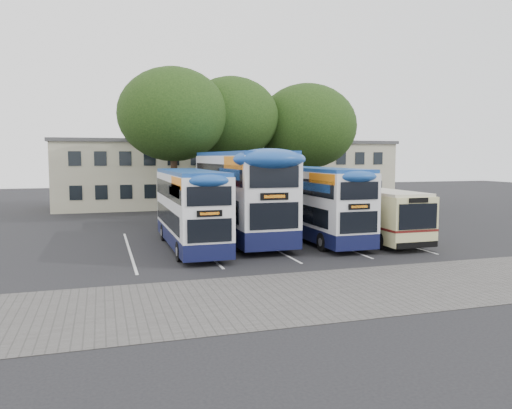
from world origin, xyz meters
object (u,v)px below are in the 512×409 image
at_px(tree_left, 173,115).
at_px(bus_dd_right, 316,200).
at_px(bus_single, 366,210).
at_px(tree_mid, 231,118).
at_px(bus_dd_mid, 240,191).
at_px(tree_right, 307,126).
at_px(lamp_post, 316,152).
at_px(bus_dd_left, 190,205).

xyz_separation_m(tree_left, bus_dd_right, (6.28, -11.17, -5.44)).
height_order(bus_dd_right, bus_single, bus_dd_right).
bearing_deg(tree_mid, bus_single, -70.76).
height_order(bus_dd_mid, bus_dd_right, bus_dd_mid).
xyz_separation_m(tree_left, tree_right, (11.36, 2.17, -0.52)).
bearing_deg(lamp_post, bus_dd_right, -114.00).
relative_size(tree_left, bus_single, 1.16).
bearing_deg(bus_dd_right, tree_mid, 96.90).
bearing_deg(bus_dd_left, tree_mid, 66.99).
height_order(bus_dd_mid, bus_single, bus_dd_mid).
height_order(tree_mid, bus_dd_mid, tree_mid).
distance_m(tree_mid, bus_dd_right, 13.93).
distance_m(lamp_post, bus_dd_right, 16.53).
bearing_deg(tree_left, tree_right, 10.80).
xyz_separation_m(bus_dd_mid, bus_single, (6.90, -2.13, -1.10)).
distance_m(lamp_post, tree_mid, 8.82).
xyz_separation_m(tree_mid, bus_dd_right, (1.54, -12.74, -5.42)).
distance_m(bus_dd_right, bus_single, 3.09).
height_order(lamp_post, bus_dd_left, lamp_post).
bearing_deg(bus_single, bus_dd_mid, 162.83).
bearing_deg(lamp_post, bus_dd_mid, -128.86).
relative_size(tree_left, bus_dd_mid, 0.94).
bearing_deg(tree_right, lamp_post, 44.99).
xyz_separation_m(tree_mid, bus_dd_mid, (-2.35, -10.91, -4.94)).
bearing_deg(bus_dd_mid, tree_mid, 77.87).
xyz_separation_m(bus_dd_mid, bus_dd_right, (3.89, -1.83, -0.48)).
height_order(lamp_post, tree_mid, tree_mid).
xyz_separation_m(tree_left, tree_mid, (4.73, 1.57, -0.02)).
height_order(tree_left, bus_dd_left, tree_left).
distance_m(lamp_post, bus_dd_mid, 16.92).
xyz_separation_m(tree_mid, tree_right, (6.62, 0.59, -0.50)).
distance_m(bus_dd_mid, bus_dd_right, 4.32).
bearing_deg(bus_dd_mid, bus_dd_right, -25.20).
bearing_deg(bus_dd_left, bus_dd_right, 3.05).
distance_m(bus_dd_mid, bus_single, 7.30).
bearing_deg(bus_single, lamp_post, 76.61).
relative_size(lamp_post, bus_dd_left, 0.95).
relative_size(tree_mid, bus_single, 1.13).
relative_size(tree_mid, tree_right, 1.02).
distance_m(tree_right, bus_dd_mid, 15.25).
relative_size(lamp_post, tree_mid, 0.84).
distance_m(tree_left, bus_dd_left, 12.81).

